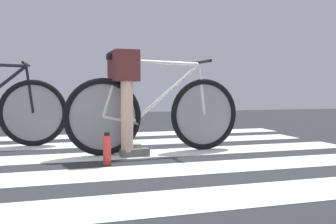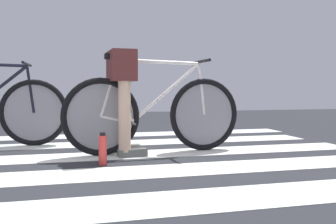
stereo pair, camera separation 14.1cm
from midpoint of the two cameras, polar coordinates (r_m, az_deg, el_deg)
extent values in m
cube|color=#25272C|center=(3.01, -11.61, -8.46)|extent=(18.00, 14.00, 0.02)
cube|color=silver|center=(2.00, -6.06, -14.12)|extent=(5.20, 0.44, 0.00)
cube|color=silver|center=(2.72, -13.13, -9.48)|extent=(5.20, 0.44, 0.00)
cube|color=silver|center=(3.45, -12.14, -6.73)|extent=(5.20, 0.44, 0.00)
cube|color=silver|center=(4.20, -13.55, -4.94)|extent=(5.20, 0.44, 0.00)
cube|color=silver|center=(4.96, -12.10, -3.64)|extent=(5.20, 0.44, 0.00)
torus|color=black|center=(3.43, -11.12, -0.77)|extent=(0.72, 0.10, 0.72)
torus|color=black|center=(3.72, 4.61, -0.40)|extent=(0.72, 0.10, 0.72)
cylinder|color=gray|center=(3.43, -11.12, -0.77)|extent=(0.61, 0.04, 0.61)
cylinder|color=gray|center=(3.72, 4.61, -0.40)|extent=(0.61, 0.04, 0.61)
cylinder|color=white|center=(3.56, -2.18, 7.65)|extent=(0.80, 0.08, 0.05)
cylinder|color=white|center=(3.57, -1.25, 2.98)|extent=(0.70, 0.07, 0.59)
cylinder|color=white|center=(3.46, -7.56, 3.11)|extent=(0.15, 0.04, 0.59)
cylinder|color=white|center=(3.46, -8.82, -1.22)|extent=(0.29, 0.04, 0.09)
cylinder|color=white|center=(3.44, -9.85, 3.58)|extent=(0.19, 0.04, 0.53)
cylinder|color=white|center=(3.70, 4.20, 3.45)|extent=(0.09, 0.03, 0.50)
cube|color=black|center=(3.46, -8.58, 8.40)|extent=(0.24, 0.10, 0.05)
cylinder|color=black|center=(3.70, 3.79, 7.64)|extent=(0.06, 0.52, 0.03)
cylinder|color=#4C4C51|center=(3.49, -6.56, -1.65)|extent=(0.04, 0.34, 0.02)
cylinder|color=beige|center=(3.60, -8.48, 1.48)|extent=(0.11, 0.11, 0.87)
cylinder|color=beige|center=(3.32, -7.54, 1.33)|extent=(0.11, 0.11, 0.87)
cube|color=#572626|center=(3.46, -8.08, 6.97)|extent=(0.24, 0.42, 0.28)
cube|color=#5B5E58|center=(3.65, -7.33, -5.59)|extent=(0.27, 0.11, 0.07)
cube|color=#5B5E58|center=(3.38, -6.32, -6.30)|extent=(0.27, 0.11, 0.07)
torus|color=black|center=(4.22, -20.99, -0.16)|extent=(0.72, 0.09, 0.72)
cylinder|color=gray|center=(4.22, -20.99, -0.16)|extent=(0.61, 0.03, 0.61)
cylinder|color=black|center=(4.22, -21.47, 3.22)|extent=(0.09, 0.03, 0.50)
cylinder|color=black|center=(4.23, -21.96, 6.87)|extent=(0.05, 0.52, 0.03)
cylinder|color=#E23A36|center=(3.03, -10.69, -5.86)|extent=(0.06, 0.06, 0.24)
cylinder|color=black|center=(3.01, -10.71, -3.39)|extent=(0.05, 0.05, 0.02)
camera|label=1|loc=(0.07, -106.31, -0.96)|focal=39.61mm
camera|label=2|loc=(0.07, 73.69, 0.96)|focal=39.61mm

